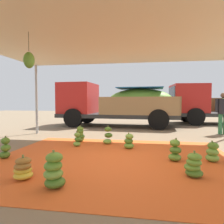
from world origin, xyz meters
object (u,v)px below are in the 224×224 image
object	(u,v)px
banana_bunch_8	(80,134)
banana_bunch_0	(213,153)
banana_bunch_3	(108,136)
cargo_truck_main	(116,103)
banana_bunch_2	(129,142)
banana_bunch_9	(54,171)
banana_bunch_5	(5,149)
banana_bunch_6	(175,151)
worker_0	(223,110)
banana_bunch_1	(194,166)
banana_bunch_7	(23,169)
banana_bunch_4	(77,140)

from	to	relation	value
banana_bunch_8	banana_bunch_0	bearing A→B (deg)	-25.54
banana_bunch_3	cargo_truck_main	xyz separation A→B (m)	(-0.39, 4.82, 1.02)
banana_bunch_0	banana_bunch_2	distance (m)	2.19
banana_bunch_3	banana_bunch_9	world-z (taller)	same
banana_bunch_5	banana_bunch_6	size ratio (longest dim) A/B	1.03
banana_bunch_2	banana_bunch_6	size ratio (longest dim) A/B	0.89
banana_bunch_0	worker_0	size ratio (longest dim) A/B	0.27
banana_bunch_8	worker_0	size ratio (longest dim) A/B	0.32
banana_bunch_5	banana_bunch_8	size ratio (longest dim) A/B	0.98
banana_bunch_9	banana_bunch_8	bearing A→B (deg)	101.39
banana_bunch_1	banana_bunch_7	distance (m)	3.05
banana_bunch_2	banana_bunch_4	size ratio (longest dim) A/B	0.99
banana_bunch_2	cargo_truck_main	world-z (taller)	cargo_truck_main
banana_bunch_8	worker_0	bearing A→B (deg)	24.12
banana_bunch_9	worker_0	world-z (taller)	worker_0
banana_bunch_3	banana_bunch_9	size ratio (longest dim) A/B	1.00
banana_bunch_2	banana_bunch_5	size ratio (longest dim) A/B	0.87
banana_bunch_0	cargo_truck_main	size ratio (longest dim) A/B	0.07
banana_bunch_3	cargo_truck_main	size ratio (longest dim) A/B	0.09
cargo_truck_main	banana_bunch_6	bearing A→B (deg)	-70.72
banana_bunch_6	banana_bunch_4	bearing A→B (deg)	158.21
banana_bunch_8	banana_bunch_1	bearing A→B (deg)	-42.44
banana_bunch_4	banana_bunch_5	size ratio (longest dim) A/B	0.87
banana_bunch_3	worker_0	xyz separation A→B (m)	(4.40, 2.66, 0.75)
banana_bunch_4	banana_bunch_8	bearing A→B (deg)	101.12
banana_bunch_4	banana_bunch_7	world-z (taller)	banana_bunch_4
banana_bunch_1	banana_bunch_8	world-z (taller)	banana_bunch_8
banana_bunch_5	banana_bunch_7	world-z (taller)	banana_bunch_5
banana_bunch_2	banana_bunch_6	distance (m)	1.53
banana_bunch_2	banana_bunch_7	bearing A→B (deg)	-123.54
banana_bunch_1	worker_0	size ratio (longest dim) A/B	0.27
banana_bunch_2	banana_bunch_0	bearing A→B (deg)	-26.76
banana_bunch_4	cargo_truck_main	bearing A→B (deg)	84.85
banana_bunch_5	banana_bunch_4	bearing A→B (deg)	49.26
banana_bunch_1	banana_bunch_6	bearing A→B (deg)	100.46
banana_bunch_0	banana_bunch_3	world-z (taller)	banana_bunch_3
banana_bunch_4	banana_bunch_5	distance (m)	1.98
banana_bunch_5	cargo_truck_main	bearing A→B (deg)	75.40
banana_bunch_6	worker_0	size ratio (longest dim) A/B	0.30
banana_bunch_0	banana_bunch_9	world-z (taller)	banana_bunch_9
banana_bunch_0	banana_bunch_3	bearing A→B (deg)	150.48
banana_bunch_8	banana_bunch_7	bearing A→B (deg)	-89.62
banana_bunch_6	banana_bunch_9	world-z (taller)	banana_bunch_9
banana_bunch_0	banana_bunch_6	world-z (taller)	banana_bunch_6
banana_bunch_4	banana_bunch_6	bearing A→B (deg)	-21.79
banana_bunch_1	banana_bunch_8	distance (m)	4.10
banana_bunch_6	banana_bunch_7	size ratio (longest dim) A/B	1.10
banana_bunch_9	cargo_truck_main	xyz separation A→B (m)	(-0.10, 8.15, 1.01)
banana_bunch_1	banana_bunch_7	xyz separation A→B (m)	(-3.00, -0.56, -0.03)
banana_bunch_7	cargo_truck_main	distance (m)	8.00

